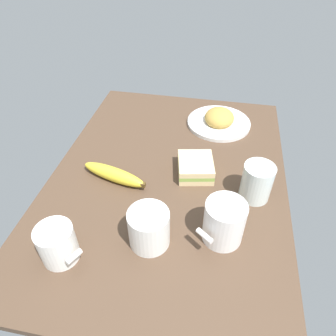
# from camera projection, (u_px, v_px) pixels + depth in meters

# --- Properties ---
(tabletop) EXTENTS (0.90, 0.64, 0.02)m
(tabletop) POSITION_uv_depth(u_px,v_px,m) (168.00, 179.00, 0.87)
(tabletop) COLOR #4C3828
(tabletop) RESTS_ON ground
(plate_of_food) EXTENTS (0.21, 0.21, 0.06)m
(plate_of_food) POSITION_uv_depth(u_px,v_px,m) (219.00, 120.00, 1.05)
(plate_of_food) COLOR white
(plate_of_food) RESTS_ON tabletop
(coffee_mug_black) EXTENTS (0.11, 0.09, 0.09)m
(coffee_mug_black) POSITION_uv_depth(u_px,v_px,m) (151.00, 228.00, 0.67)
(coffee_mug_black) COLOR white
(coffee_mug_black) RESTS_ON tabletop
(coffee_mug_milky) EXTENTS (0.11, 0.10, 0.10)m
(coffee_mug_milky) POSITION_uv_depth(u_px,v_px,m) (224.00, 222.00, 0.67)
(coffee_mug_milky) COLOR white
(coffee_mug_milky) RESTS_ON tabletop
(coffee_mug_spare) EXTENTS (0.08, 0.10, 0.09)m
(coffee_mug_spare) POSITION_uv_depth(u_px,v_px,m) (57.00, 244.00, 0.64)
(coffee_mug_spare) COLOR white
(coffee_mug_spare) RESTS_ON tabletop
(sandwich_main) EXTENTS (0.12, 0.11, 0.04)m
(sandwich_main) POSITION_uv_depth(u_px,v_px,m) (196.00, 167.00, 0.86)
(sandwich_main) COLOR beige
(sandwich_main) RESTS_ON tabletop
(glass_of_milk) EXTENTS (0.08, 0.08, 0.10)m
(glass_of_milk) POSITION_uv_depth(u_px,v_px,m) (256.00, 183.00, 0.78)
(glass_of_milk) COLOR silver
(glass_of_milk) RESTS_ON tabletop
(banana) EXTENTS (0.09, 0.19, 0.04)m
(banana) POSITION_uv_depth(u_px,v_px,m) (114.00, 174.00, 0.84)
(banana) COLOR yellow
(banana) RESTS_ON tabletop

